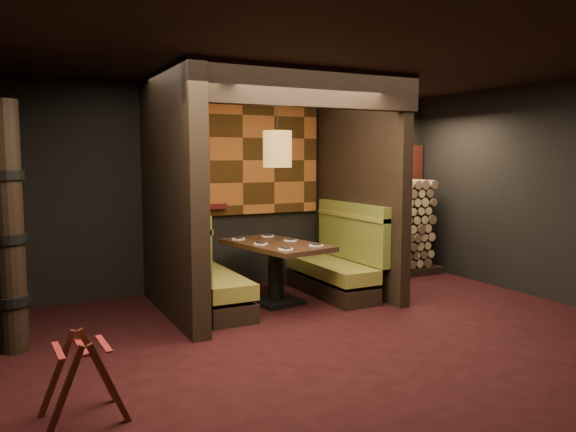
# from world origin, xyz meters

# --- Properties ---
(floor) EXTENTS (6.50, 5.50, 0.02)m
(floor) POSITION_xyz_m (0.00, 0.00, -0.01)
(floor) COLOR black
(floor) RESTS_ON ground
(ceiling) EXTENTS (6.50, 5.50, 0.02)m
(ceiling) POSITION_xyz_m (0.00, 0.00, 2.86)
(ceiling) COLOR black
(ceiling) RESTS_ON ground
(wall_back) EXTENTS (6.50, 0.02, 2.85)m
(wall_back) POSITION_xyz_m (0.00, 2.76, 1.43)
(wall_back) COLOR black
(wall_back) RESTS_ON ground
(wall_right) EXTENTS (0.02, 5.50, 2.85)m
(wall_right) POSITION_xyz_m (3.26, 0.00, 1.43)
(wall_right) COLOR black
(wall_right) RESTS_ON ground
(partition_left) EXTENTS (0.20, 2.20, 2.85)m
(partition_left) POSITION_xyz_m (-1.35, 1.65, 1.43)
(partition_left) COLOR black
(partition_left) RESTS_ON floor
(partition_right) EXTENTS (0.15, 2.10, 2.85)m
(partition_right) POSITION_xyz_m (1.30, 1.70, 1.43)
(partition_right) COLOR black
(partition_right) RESTS_ON floor
(header_beam) EXTENTS (2.85, 0.18, 0.44)m
(header_beam) POSITION_xyz_m (-0.02, 0.70, 2.63)
(header_beam) COLOR black
(header_beam) RESTS_ON partition_left
(tapa_back_panel) EXTENTS (2.40, 0.06, 1.55)m
(tapa_back_panel) POSITION_xyz_m (-0.02, 2.71, 1.82)
(tapa_back_panel) COLOR #AD5B24
(tapa_back_panel) RESTS_ON wall_back
(tapa_side_panel) EXTENTS (0.04, 1.85, 1.45)m
(tapa_side_panel) POSITION_xyz_m (-1.23, 1.82, 1.85)
(tapa_side_panel) COLOR #AD5B24
(tapa_side_panel) RESTS_ON partition_left
(lacquer_shelf) EXTENTS (0.60, 0.12, 0.07)m
(lacquer_shelf) POSITION_xyz_m (-0.60, 2.65, 1.18)
(lacquer_shelf) COLOR #511318
(lacquer_shelf) RESTS_ON wall_back
(booth_bench_left) EXTENTS (0.68, 1.60, 1.14)m
(booth_bench_left) POSITION_xyz_m (-0.96, 1.65, 0.40)
(booth_bench_left) COLOR black
(booth_bench_left) RESTS_ON floor
(booth_bench_right) EXTENTS (0.68, 1.60, 1.14)m
(booth_bench_right) POSITION_xyz_m (0.93, 1.65, 0.40)
(booth_bench_right) COLOR black
(booth_bench_right) RESTS_ON floor
(dining_table) EXTENTS (1.07, 1.62, 0.79)m
(dining_table) POSITION_xyz_m (-0.04, 1.57, 0.55)
(dining_table) COLOR black
(dining_table) RESTS_ON floor
(place_settings) EXTENTS (0.83, 1.27, 0.03)m
(place_settings) POSITION_xyz_m (-0.04, 1.57, 0.80)
(place_settings) COLOR white
(place_settings) RESTS_ON dining_table
(pendant_lamp) EXTENTS (0.36, 0.36, 1.11)m
(pendant_lamp) POSITION_xyz_m (-0.04, 1.52, 1.97)
(pendant_lamp) COLOR olive
(pendant_lamp) RESTS_ON ceiling
(luggage_rack) EXTENTS (0.62, 0.45, 0.65)m
(luggage_rack) POSITION_xyz_m (-2.64, -0.69, 0.32)
(luggage_rack) COLOR #471A0F
(luggage_rack) RESTS_ON floor
(totem_column) EXTENTS (0.31, 0.31, 2.40)m
(totem_column) POSITION_xyz_m (-3.05, 1.10, 1.19)
(totem_column) COLOR black
(totem_column) RESTS_ON floor
(firewood_stack) EXTENTS (1.73, 0.70, 1.50)m
(firewood_stack) POSITION_xyz_m (2.29, 2.35, 0.75)
(firewood_stack) COLOR black
(firewood_stack) RESTS_ON floor
(mosaic_header) EXTENTS (1.83, 0.10, 0.56)m
(mosaic_header) POSITION_xyz_m (2.29, 2.68, 1.78)
(mosaic_header) COLOR maroon
(mosaic_header) RESTS_ON wall_back
(bay_front_post) EXTENTS (0.08, 0.08, 2.85)m
(bay_front_post) POSITION_xyz_m (1.39, 1.96, 1.43)
(bay_front_post) COLOR black
(bay_front_post) RESTS_ON floor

